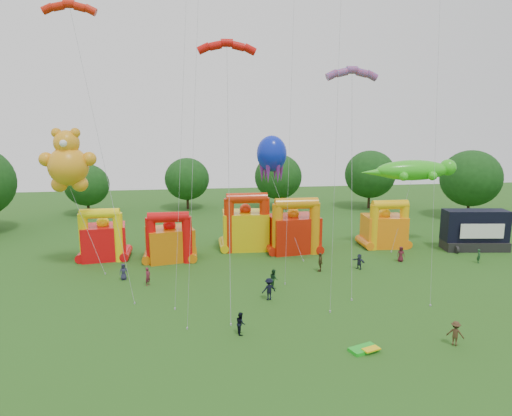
{
  "coord_description": "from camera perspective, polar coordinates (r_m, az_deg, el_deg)",
  "views": [
    {
      "loc": [
        -7.02,
        -23.99,
        15.36
      ],
      "look_at": [
        -1.17,
        18.0,
        7.2
      ],
      "focal_mm": 32.0,
      "sensor_mm": 36.0,
      "label": 1
    }
  ],
  "objects": [
    {
      "name": "ground",
      "position": [
        29.34,
        7.63,
        -20.78
      ],
      "size": [
        160.0,
        160.0,
        0.0
      ],
      "primitive_type": "plane",
      "color": "#2A5618",
      "rests_on": "ground"
    },
    {
      "name": "tree_ring",
      "position": [
        26.87,
        5.24,
        -8.95
      ],
      "size": [
        120.24,
        122.31,
        12.07
      ],
      "color": "#352314",
      "rests_on": "ground"
    },
    {
      "name": "bouncy_castle_0",
      "position": [
        53.92,
        -18.52,
        -3.71
      ],
      "size": [
        5.16,
        4.35,
        5.99
      ],
      "color": "red",
      "rests_on": "ground"
    },
    {
      "name": "bouncy_castle_1",
      "position": [
        51.65,
        -10.72,
        -4.09
      ],
      "size": [
        5.7,
        4.95,
        5.71
      ],
      "color": "#D16A0B",
      "rests_on": "ground"
    },
    {
      "name": "bouncy_castle_2",
      "position": [
        55.09,
        -1.3,
        -2.41
      ],
      "size": [
        5.55,
        4.51,
        7.08
      ],
      "color": "#D9B80B",
      "rests_on": "ground"
    },
    {
      "name": "bouncy_castle_3",
      "position": [
        54.25,
        4.71,
        -2.82
      ],
      "size": [
        6.17,
        5.22,
        6.68
      ],
      "color": "red",
      "rests_on": "ground"
    },
    {
      "name": "bouncy_castle_4",
      "position": [
        58.38,
        15.79,
        -2.45
      ],
      "size": [
        5.17,
        4.27,
        6.03
      ],
      "color": "orange",
      "rests_on": "ground"
    },
    {
      "name": "stage_trailer",
      "position": [
        60.88,
        25.68,
        -2.55
      ],
      "size": [
        7.75,
        3.76,
        4.87
      ],
      "color": "black",
      "rests_on": "ground"
    },
    {
      "name": "teddy_bear_kite",
      "position": [
        49.47,
        -21.5,
        1.75
      ],
      "size": [
        6.22,
        4.27,
        14.74
      ],
      "color": "orange",
      "rests_on": "ground"
    },
    {
      "name": "gecko_kite",
      "position": [
        58.09,
        18.35,
        1.72
      ],
      "size": [
        12.15,
        5.02,
        10.77
      ],
      "color": "green",
      "rests_on": "ground"
    },
    {
      "name": "octopus_kite",
      "position": [
        54.43,
        3.27,
        1.25
      ],
      "size": [
        4.18,
        10.12,
        13.66
      ],
      "color": "#0C20B7",
      "rests_on": "ground"
    },
    {
      "name": "parafoil_kites",
      "position": [
        40.17,
        -12.26,
        6.12
      ],
      "size": [
        29.31,
        12.0,
        26.29
      ],
      "color": "red",
      "rests_on": "ground"
    },
    {
      "name": "diamond_kites",
      "position": [
        39.21,
        4.14,
        12.8
      ],
      "size": [
        23.88,
        14.93,
        38.45
      ],
      "color": "red",
      "rests_on": "ground"
    },
    {
      "name": "folded_kite_bundle",
      "position": [
        33.11,
        13.44,
        -16.79
      ],
      "size": [
        2.22,
        1.61,
        0.31
      ],
      "color": "green",
      "rests_on": "ground"
    },
    {
      "name": "spectator_0",
      "position": [
        46.8,
        -16.23,
        -7.66
      ],
      "size": [
        0.91,
        0.73,
        1.63
      ],
      "primitive_type": "imported",
      "rotation": [
        0.0,
        0.0,
        0.31
      ],
      "color": "#25253F",
      "rests_on": "ground"
    },
    {
      "name": "spectator_1",
      "position": [
        44.67,
        -13.36,
        -8.33
      ],
      "size": [
        0.69,
        0.77,
        1.76
      ],
      "primitive_type": "imported",
      "rotation": [
        0.0,
        0.0,
        1.02
      ],
      "color": "maroon",
      "rests_on": "ground"
    },
    {
      "name": "spectator_2",
      "position": [
        42.94,
        2.23,
        -8.8
      ],
      "size": [
        0.76,
        0.93,
        1.78
      ],
      "primitive_type": "imported",
      "rotation": [
        0.0,
        0.0,
        1.67
      ],
      "color": "#15361C",
      "rests_on": "ground"
    },
    {
      "name": "spectator_3",
      "position": [
        40.16,
        1.62,
        -10.09
      ],
      "size": [
        1.4,
        1.01,
        1.96
      ],
      "primitive_type": "imported",
      "rotation": [
        0.0,
        0.0,
        3.38
      ],
      "color": "black",
      "rests_on": "ground"
    },
    {
      "name": "spectator_4",
      "position": [
        47.78,
        8.03,
        -6.71
      ],
      "size": [
        0.89,
        1.26,
        1.98
      ],
      "primitive_type": "imported",
      "rotation": [
        0.0,
        0.0,
        4.32
      ],
      "color": "#483C1C",
      "rests_on": "ground"
    },
    {
      "name": "spectator_5",
      "position": [
        49.31,
        12.77,
        -6.54
      ],
      "size": [
        1.24,
        1.53,
        1.63
      ],
      "primitive_type": "imported",
      "rotation": [
        0.0,
        0.0,
        5.3
      ],
      "color": "#252A3F",
      "rests_on": "ground"
    },
    {
      "name": "spectator_6",
      "position": [
        52.98,
        17.66,
        -5.52
      ],
      "size": [
        0.94,
        0.73,
        1.7
      ],
      "primitive_type": "imported",
      "rotation": [
        0.0,
        0.0,
        6.04
      ],
      "color": "#4D161F",
      "rests_on": "ground"
    },
    {
      "name": "spectator_7",
      "position": [
        55.7,
        26.09,
        -5.42
      ],
      "size": [
        0.59,
        0.67,
        1.56
      ],
      "primitive_type": "imported",
      "rotation": [
        0.0,
        0.0,
        1.11
      ],
      "color": "#1A4223",
      "rests_on": "ground"
    },
    {
      "name": "spectator_8",
      "position": [
        34.27,
        -1.93,
        -14.19
      ],
      "size": [
        0.72,
        0.88,
        1.66
      ],
      "primitive_type": "imported",
      "rotation": [
        0.0,
        0.0,
        1.69
      ],
      "color": "black",
      "rests_on": "ground"
    },
    {
      "name": "spectator_9",
      "position": [
        35.47,
        23.66,
        -14.16
      ],
      "size": [
        1.31,
        1.2,
        1.77
      ],
      "primitive_type": "imported",
      "rotation": [
        0.0,
        0.0,
        2.51
      ],
      "color": "#432E1A",
      "rests_on": "ground"
    }
  ]
}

